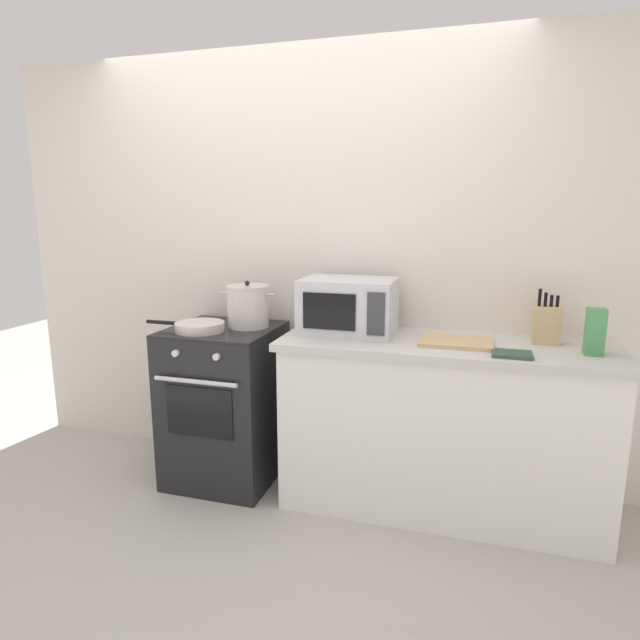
{
  "coord_description": "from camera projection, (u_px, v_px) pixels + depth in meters",
  "views": [
    {
      "loc": [
        1.05,
        -2.12,
        1.59
      ],
      "look_at": [
        0.24,
        0.6,
        1.0
      ],
      "focal_mm": 30.08,
      "sensor_mm": 36.0,
      "label": 1
    }
  ],
  "objects": [
    {
      "name": "microwave",
      "position": [
        349.0,
        306.0,
        2.92
      ],
      "size": [
        0.5,
        0.37,
        0.3
      ],
      "color": "silver",
      "rests_on": "countertop_right"
    },
    {
      "name": "stove",
      "position": [
        225.0,
        403.0,
        3.17
      ],
      "size": [
        0.6,
        0.64,
        0.92
      ],
      "color": "black",
      "rests_on": "ground_plane"
    },
    {
      "name": "cutting_board",
      "position": [
        456.0,
        342.0,
        2.71
      ],
      "size": [
        0.36,
        0.26,
        0.02
      ],
      "primitive_type": "cube",
      "color": "tan",
      "rests_on": "countertop_right"
    },
    {
      "name": "lower_cabinet_right",
      "position": [
        441.0,
        430.0,
        2.84
      ],
      "size": [
        1.64,
        0.56,
        0.88
      ],
      "primitive_type": "cube",
      "color": "white",
      "rests_on": "ground_plane"
    },
    {
      "name": "stock_pot",
      "position": [
        248.0,
        306.0,
        3.07
      ],
      "size": [
        0.33,
        0.24,
        0.27
      ],
      "color": "beige",
      "rests_on": "stove"
    },
    {
      "name": "knife_block",
      "position": [
        546.0,
        324.0,
        2.7
      ],
      "size": [
        0.13,
        0.1,
        0.28
      ],
      "color": "tan",
      "rests_on": "countertop_right"
    },
    {
      "name": "frying_pan",
      "position": [
        199.0,
        327.0,
        2.99
      ],
      "size": [
        0.47,
        0.27,
        0.05
      ],
      "color": "beige",
      "rests_on": "stove"
    },
    {
      "name": "ground_plane",
      "position": [
        238.0,
        542.0,
        2.6
      ],
      "size": [
        10.0,
        10.0,
        0.0
      ],
      "primitive_type": "plane",
      "color": "#B2ADA3"
    },
    {
      "name": "pasta_box",
      "position": [
        595.0,
        332.0,
        2.49
      ],
      "size": [
        0.08,
        0.08,
        0.22
      ],
      "primitive_type": "cube",
      "color": "#4C9356",
      "rests_on": "countertop_right"
    },
    {
      "name": "oven_mitt",
      "position": [
        512.0,
        354.0,
        2.49
      ],
      "size": [
        0.18,
        0.14,
        0.02
      ],
      "primitive_type": "cube",
      "color": "#384C42",
      "rests_on": "countertop_right"
    },
    {
      "name": "countertop_right",
      "position": [
        445.0,
        346.0,
        2.75
      ],
      "size": [
        1.7,
        0.6,
        0.04
      ],
      "primitive_type": "cube",
      "color": "beige",
      "rests_on": "lower_cabinet_right"
    },
    {
      "name": "back_wall",
      "position": [
        348.0,
        267.0,
        3.17
      ],
      "size": [
        4.4,
        0.1,
        2.5
      ],
      "primitive_type": "cube",
      "color": "silver",
      "rests_on": "ground_plane"
    }
  ]
}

